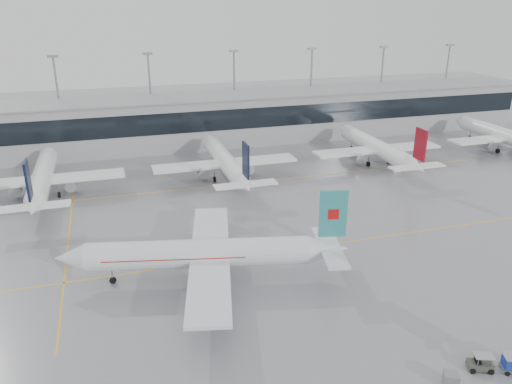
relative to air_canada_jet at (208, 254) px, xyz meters
name	(u,v)px	position (x,y,z in m)	size (l,w,h in m)	color
ground	(280,252)	(11.60, 4.74, -3.89)	(320.00, 320.00, 0.00)	gray
taxi_line_main	(280,252)	(11.60, 4.74, -3.88)	(120.00, 0.25, 0.01)	gold
taxi_line_north	(230,184)	(11.60, 34.74, -3.88)	(120.00, 0.25, 0.01)	gold
taxi_line_cross	(69,235)	(-18.40, 19.74, -3.88)	(0.25, 60.00, 0.01)	gold
terminal	(199,121)	(11.60, 66.74, 2.11)	(180.00, 15.00, 12.00)	#9A9A9D
terminal_glass	(204,121)	(11.60, 59.19, 3.61)	(180.00, 0.20, 5.00)	black
terminal_roof	(198,96)	(11.60, 66.74, 8.31)	(182.00, 16.00, 0.40)	gray
light_masts	(193,88)	(11.60, 72.74, 9.46)	(156.40, 1.00, 22.60)	gray
air_canada_jet	(208,254)	(0.00, 0.00, 0.00)	(37.97, 31.20, 12.20)	silver
parked_jet_b	(42,178)	(-23.40, 38.43, -0.18)	(29.64, 36.96, 11.72)	white
parked_jet_c	(225,162)	(11.60, 38.43, -0.18)	(29.64, 36.96, 11.72)	white
parked_jet_d	(377,148)	(46.60, 38.43, -0.18)	(29.64, 36.96, 11.72)	white
parked_jet_e	(505,136)	(81.60, 38.43, -0.18)	(29.64, 36.96, 11.72)	white
baggage_tug	(480,365)	(22.39, -24.80, -3.28)	(3.62, 2.23, 1.74)	#3D4338
gse_unit	(451,380)	(18.17, -25.81, -3.20)	(1.37, 1.28, 1.37)	slate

